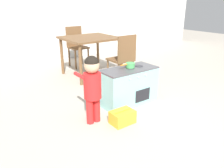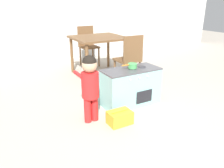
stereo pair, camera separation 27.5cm
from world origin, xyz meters
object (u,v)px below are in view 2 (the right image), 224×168
(play_kitchen, at_px, (131,87))
(dining_chair_near, at_px, (129,59))
(toy_pot, at_px, (132,65))
(dining_chair_far, at_px, (88,45))
(child_figure, at_px, (90,82))
(toy_basket, at_px, (120,118))
(dining_table, at_px, (99,42))

(play_kitchen, relative_size, dining_chair_near, 0.92)
(toy_pot, relative_size, dining_chair_far, 0.27)
(child_figure, relative_size, toy_basket, 2.94)
(toy_pot, distance_m, dining_chair_near, 0.78)
(toy_pot, xyz_separation_m, dining_chair_near, (0.40, 0.66, -0.10))
(play_kitchen, xyz_separation_m, dining_chair_near, (0.41, 0.66, 0.20))
(toy_pot, bearing_deg, dining_chair_far, 82.33)
(child_figure, distance_m, dining_chair_near, 1.36)
(child_figure, distance_m, dining_chair_far, 2.51)
(dining_chair_near, bearing_deg, toy_basket, -128.06)
(play_kitchen, bearing_deg, dining_table, 81.28)
(child_figure, height_order, toy_basket, child_figure)
(toy_basket, height_order, dining_table, dining_table)
(play_kitchen, bearing_deg, toy_pot, 1.70)
(toy_basket, bearing_deg, dining_chair_near, 51.94)
(play_kitchen, xyz_separation_m, dining_table, (0.22, 1.42, 0.38))
(toy_pot, relative_size, child_figure, 0.28)
(child_figure, xyz_separation_m, dining_chair_far, (0.98, 2.31, -0.04))
(dining_chair_far, bearing_deg, toy_pot, 82.33)
(dining_chair_far, bearing_deg, child_figure, 67.00)
(dining_chair_near, bearing_deg, toy_pot, -120.90)
(play_kitchen, bearing_deg, toy_basket, -136.60)
(play_kitchen, xyz_separation_m, dining_chair_far, (0.31, 2.15, 0.20))
(child_figure, xyz_separation_m, toy_basket, (0.26, -0.23, -0.42))
(toy_pot, bearing_deg, dining_chair_near, 59.10)
(toy_basket, bearing_deg, play_kitchen, 43.40)
(dining_table, height_order, dining_chair_far, dining_chair_far)
(play_kitchen, relative_size, dining_chair_far, 0.92)
(child_figure, bearing_deg, toy_basket, -41.00)
(toy_basket, distance_m, dining_chair_far, 2.66)
(toy_pot, bearing_deg, toy_basket, -137.66)
(toy_pot, height_order, dining_chair_far, dining_chair_far)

